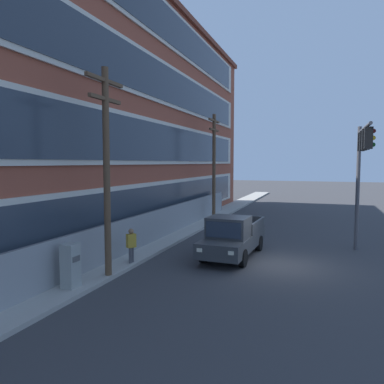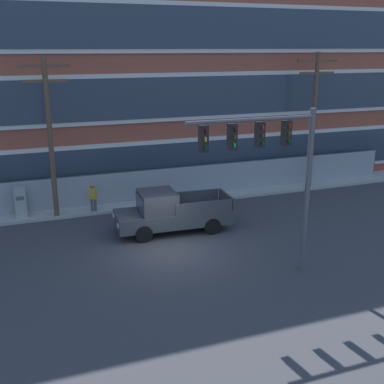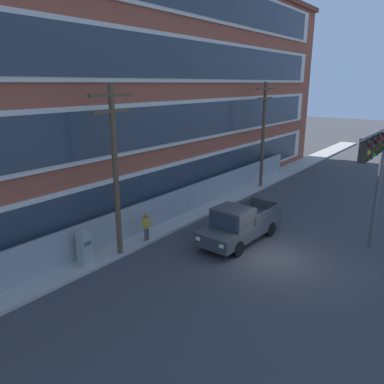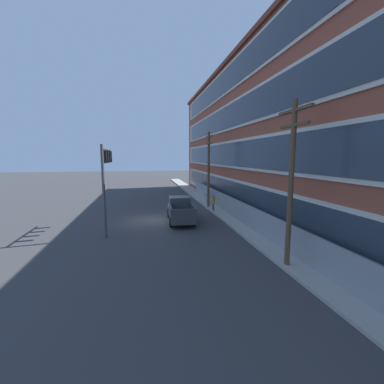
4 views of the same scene
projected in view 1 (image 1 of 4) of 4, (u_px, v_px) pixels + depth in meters
The scene contains 10 objects.
ground_plane at pixel (279, 266), 16.76m from camera, with size 160.00×160.00×0.00m, color #38383A.
sidewalk_building_side at pixel (140, 252), 19.07m from camera, with size 80.00×2.05×0.16m, color #9E9B93.
brick_mill_building at pixel (32, 104), 20.20m from camera, with size 51.44×11.00×15.51m.
chain_link_fence at pixel (141, 232), 19.67m from camera, with size 32.82×0.06×1.91m.
traffic_signal_mast at pixel (362, 158), 17.88m from camera, with size 5.06×0.43×6.47m.
pickup_truck_dark_grey at pixel (232, 237), 18.22m from camera, with size 5.69×2.31×2.07m.
utility_pole_near_corner at pixel (107, 164), 14.49m from camera, with size 2.44×0.26×8.23m.
utility_pole_midblock at pixel (214, 162), 29.06m from camera, with size 2.70×0.26×8.33m.
electrical_cabinet at pixel (71, 268), 13.31m from camera, with size 0.57×0.51×1.74m.
pedestrian_near_cabinet at pixel (131, 245), 16.60m from camera, with size 0.46×0.43×1.69m.
Camera 1 is at (-16.81, -1.80, 4.61)m, focal length 35.00 mm.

